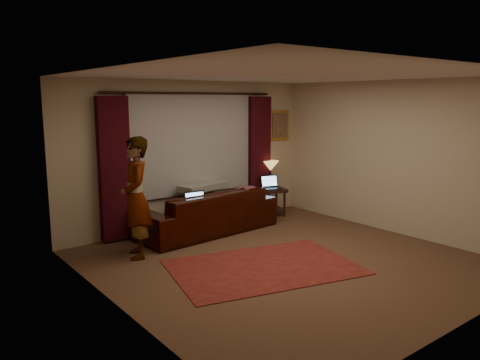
% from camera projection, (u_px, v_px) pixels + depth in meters
% --- Properties ---
extents(floor, '(5.00, 5.00, 0.01)m').
position_uv_depth(floor, '(286.00, 261.00, 6.66)').
color(floor, brown).
rests_on(floor, ground).
extents(ceiling, '(5.00, 5.00, 0.02)m').
position_uv_depth(ceiling, '(289.00, 75.00, 6.22)').
color(ceiling, silver).
rests_on(ceiling, ground).
extents(wall_back, '(5.00, 0.02, 2.60)m').
position_uv_depth(wall_back, '(191.00, 154.00, 8.38)').
color(wall_back, beige).
rests_on(wall_back, ground).
extents(wall_front, '(5.00, 0.02, 2.60)m').
position_uv_depth(wall_front, '(468.00, 202.00, 4.50)').
color(wall_front, beige).
rests_on(wall_front, ground).
extents(wall_left, '(0.02, 5.00, 2.60)m').
position_uv_depth(wall_left, '(116.00, 193.00, 4.93)').
color(wall_left, beige).
rests_on(wall_left, ground).
extents(wall_right, '(0.02, 5.00, 2.60)m').
position_uv_depth(wall_right, '(394.00, 157.00, 7.95)').
color(wall_right, beige).
rests_on(wall_right, ground).
extents(sheer_curtain, '(2.50, 0.05, 1.80)m').
position_uv_depth(sheer_curtain, '(193.00, 144.00, 8.30)').
color(sheer_curtain, '#A1A1A8').
rests_on(sheer_curtain, wall_back).
extents(drape_left, '(0.50, 0.14, 2.30)m').
position_uv_depth(drape_left, '(114.00, 169.00, 7.41)').
color(drape_left, '#34080F').
rests_on(drape_left, floor).
extents(drape_right, '(0.50, 0.14, 2.30)m').
position_uv_depth(drape_right, '(259.00, 156.00, 9.23)').
color(drape_right, '#34080F').
rests_on(drape_right, floor).
extents(curtain_rod, '(0.04, 0.04, 3.40)m').
position_uv_depth(curtain_rod, '(193.00, 93.00, 8.12)').
color(curtain_rod, black).
rests_on(curtain_rod, wall_back).
extents(picture_frame, '(0.50, 0.04, 0.60)m').
position_uv_depth(picture_frame, '(279.00, 125.00, 9.56)').
color(picture_frame, gold).
rests_on(picture_frame, wall_back).
extents(sofa, '(2.60, 1.28, 1.02)m').
position_uv_depth(sofa, '(206.00, 203.00, 8.04)').
color(sofa, black).
rests_on(sofa, floor).
extents(throw_blanket, '(1.00, 0.57, 0.11)m').
position_uv_depth(throw_blanket, '(203.00, 171.00, 8.23)').
color(throw_blanket, gray).
rests_on(throw_blanket, sofa).
extents(clothing_pile, '(0.60, 0.50, 0.22)m').
position_uv_depth(clothing_pile, '(247.00, 192.00, 8.43)').
color(clothing_pile, brown).
rests_on(clothing_pile, sofa).
extents(laptop_sofa, '(0.41, 0.44, 0.27)m').
position_uv_depth(laptop_sofa, '(198.00, 201.00, 7.61)').
color(laptop_sofa, black).
rests_on(laptop_sofa, sofa).
extents(area_rug, '(2.82, 2.22, 0.01)m').
position_uv_depth(area_rug, '(264.00, 267.00, 6.40)').
color(area_rug, maroon).
rests_on(area_rug, floor).
extents(end_table, '(0.59, 0.59, 0.55)m').
position_uv_depth(end_table, '(272.00, 202.00, 9.26)').
color(end_table, black).
rests_on(end_table, floor).
extents(tiffany_lamp, '(0.43, 0.43, 0.52)m').
position_uv_depth(tiffany_lamp, '(270.00, 174.00, 9.33)').
color(tiffany_lamp, olive).
rests_on(tiffany_lamp, end_table).
extents(laptop_table, '(0.46, 0.48, 0.26)m').
position_uv_depth(laptop_table, '(272.00, 182.00, 9.11)').
color(laptop_table, black).
rests_on(laptop_table, end_table).
extents(person, '(0.65, 0.65, 1.76)m').
position_uv_depth(person, '(136.00, 198.00, 6.71)').
color(person, gray).
rests_on(person, floor).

